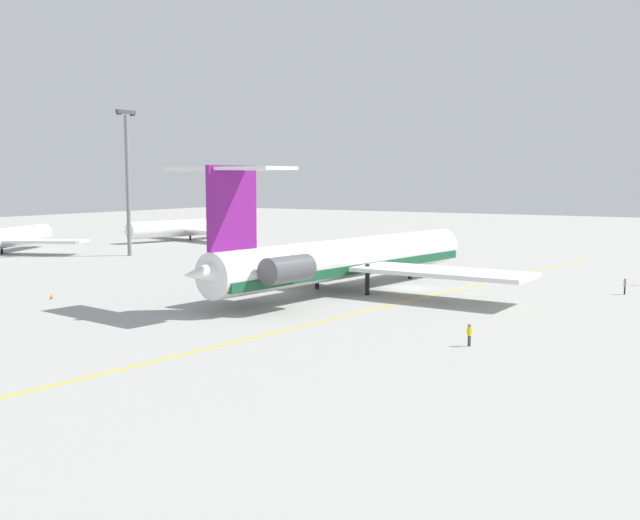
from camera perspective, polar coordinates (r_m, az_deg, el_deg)
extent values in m
plane|color=#9E9E99|center=(88.99, 6.88, -2.16)|extent=(383.37, 383.37, 0.00)
cylinder|color=white|center=(86.03, 2.27, 0.17)|extent=(43.42, 10.41, 4.61)
cone|color=white|center=(103.97, 9.48, 1.14)|extent=(5.35, 5.03, 4.42)
cone|color=white|center=(70.11, -8.47, -0.94)|extent=(7.19, 4.79, 3.92)
cube|color=#195133|center=(86.14, 2.26, -0.52)|extent=(42.48, 10.37, 1.01)
cube|color=white|center=(94.44, -3.14, 0.21)|extent=(11.56, 20.36, 0.46)
cube|color=white|center=(80.37, 9.46, -0.92)|extent=(7.79, 19.41, 0.46)
cylinder|color=#515156|center=(77.36, -6.62, -0.30)|extent=(6.07, 3.43, 2.67)
cube|color=white|center=(76.79, -6.20, -0.34)|extent=(3.62, 1.92, 0.55)
cylinder|color=#515156|center=(72.24, -2.53, -0.73)|extent=(6.07, 3.43, 2.67)
cube|color=white|center=(72.77, -3.00, -0.68)|extent=(3.62, 1.92, 0.55)
cube|color=#7A197F|center=(71.58, -6.83, 4.02)|extent=(6.24, 1.30, 8.16)
cube|color=white|center=(73.93, -9.13, 6.97)|extent=(5.19, 7.24, 0.32)
cube|color=white|center=(68.57, -5.01, 7.08)|extent=(5.19, 7.24, 0.32)
cylinder|color=black|center=(97.04, 6.98, -0.43)|extent=(0.51, 0.51, 3.49)
cylinder|color=black|center=(87.43, -0.23, -1.11)|extent=(0.51, 0.51, 3.49)
cylinder|color=black|center=(82.95, 3.69, -1.52)|extent=(0.51, 0.51, 3.49)
cylinder|color=silver|center=(139.93, -23.45, 1.53)|extent=(28.12, 14.94, 3.49)
cone|color=silver|center=(152.54, -20.60, 1.99)|extent=(3.95, 4.18, 3.31)
cube|color=silver|center=(135.77, -20.41, 1.38)|extent=(10.01, 14.24, 0.42)
cylinder|color=black|center=(140.05, -23.42, 0.91)|extent=(0.42, 0.42, 2.35)
cylinder|color=white|center=(160.48, -10.02, 2.48)|extent=(28.95, 10.77, 3.47)
cone|color=white|center=(152.98, -14.56, 2.20)|extent=(3.59, 3.91, 3.30)
cube|color=white|center=(153.62, -8.30, 2.22)|extent=(8.27, 14.10, 0.42)
cube|color=white|center=(167.53, -11.60, 2.49)|extent=(8.27, 14.10, 0.42)
cube|color=black|center=(167.37, -6.53, 4.10)|extent=(3.75, 1.30, 4.73)
cylinder|color=black|center=(160.59, -10.01, 1.95)|extent=(0.42, 0.42, 2.33)
cylinder|color=black|center=(90.05, 22.49, -2.22)|extent=(0.11, 0.11, 0.87)
cylinder|color=black|center=(90.19, 22.53, -2.21)|extent=(0.11, 0.11, 0.87)
cylinder|color=gray|center=(90.02, 22.53, -1.72)|extent=(0.29, 0.29, 0.69)
sphere|color=#8C6647|center=(89.96, 22.55, -1.42)|extent=(0.27, 0.27, 0.27)
cylinder|color=gray|center=(89.84, 22.48, -1.71)|extent=(0.08, 0.08, 0.59)
cylinder|color=gray|center=(90.19, 22.59, -1.69)|extent=(0.08, 0.08, 0.59)
cylinder|color=black|center=(114.15, -1.97, -0.06)|extent=(0.10, 0.10, 0.81)
cylinder|color=black|center=(114.06, -2.03, -0.07)|extent=(0.10, 0.10, 0.81)
cylinder|color=orange|center=(114.03, -2.00, 0.30)|extent=(0.27, 0.27, 0.64)
sphere|color=brown|center=(113.98, -2.00, 0.52)|extent=(0.25, 0.25, 0.25)
cylinder|color=orange|center=(114.13, -1.93, 0.32)|extent=(0.07, 0.07, 0.54)
cylinder|color=orange|center=(113.92, -2.07, 0.31)|extent=(0.07, 0.07, 0.54)
cylinder|color=#191E4C|center=(98.59, 23.56, -1.15)|extent=(0.07, 0.07, 0.54)
cylinder|color=black|center=(58.85, 11.41, -6.16)|extent=(0.11, 0.11, 0.85)
cylinder|color=black|center=(58.93, 11.53, -6.15)|extent=(0.11, 0.11, 0.85)
cylinder|color=yellow|center=(58.73, 11.49, -5.43)|extent=(0.29, 0.29, 0.67)
sphere|color=#8C6647|center=(58.64, 11.50, -4.99)|extent=(0.26, 0.26, 0.26)
cylinder|color=yellow|center=(58.62, 11.33, -5.42)|extent=(0.08, 0.08, 0.57)
cylinder|color=yellow|center=(58.82, 11.64, -5.38)|extent=(0.08, 0.08, 0.57)
cone|color=#EA590F|center=(85.26, -20.08, -2.68)|extent=(0.40, 0.40, 0.55)
cube|color=gold|center=(82.29, 8.09, -2.86)|extent=(100.40, 13.25, 0.01)
cylinder|color=slate|center=(129.39, -14.65, 5.56)|extent=(0.70, 0.70, 23.72)
cube|color=#424244|center=(129.87, -14.80, 11.02)|extent=(4.00, 0.60, 0.60)
cube|color=#2D2D30|center=(128.81, -15.29, 10.89)|extent=(0.70, 0.50, 0.44)
cube|color=#2D2D30|center=(130.88, -14.32, 10.84)|extent=(0.70, 0.50, 0.44)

